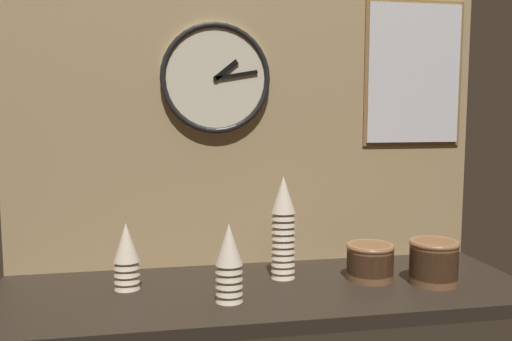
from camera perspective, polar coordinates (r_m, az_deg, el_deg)
name	(u,v)px	position (r cm, az deg, el deg)	size (l,w,h in cm)	color
ground_plane	(264,292)	(167.56, 0.86, -12.71)	(160.00, 56.00, 4.00)	black
wall_tiled_back	(249,111)	(184.32, -0.75, 6.29)	(160.00, 3.00, 105.00)	tan
cup_stack_left	(127,256)	(166.07, -13.47, -8.74)	(7.65, 7.65, 20.01)	beige
cup_stack_center	(229,263)	(151.34, -2.86, -9.65)	(7.65, 7.65, 22.10)	beige
cup_stack_center_right	(283,227)	(170.68, 2.88, -5.99)	(7.65, 7.65, 32.52)	beige
bowl_stack_far_right	(434,261)	(175.87, 18.20, -9.02)	(15.02, 15.02, 13.43)	brown
bowl_stack_right	(370,260)	(175.21, 11.91, -9.25)	(15.02, 15.02, 11.30)	brown
wall_clock	(216,78)	(179.97, -4.26, 9.65)	(36.22, 2.70, 36.22)	beige
menu_board	(414,74)	(201.16, 16.28, 9.75)	(36.61, 1.32, 50.54)	olive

